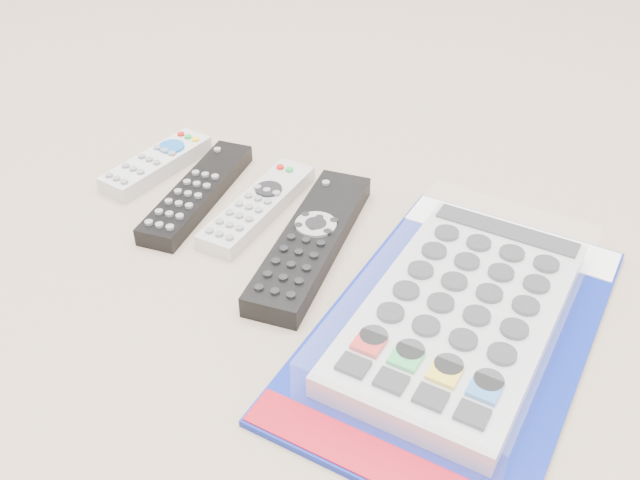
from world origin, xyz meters
The scene contains 5 objects.
remote_small_grey centered at (-0.21, 0.02, 0.01)m, with size 0.06×0.16×0.02m.
remote_slim_black centered at (-0.13, -0.01, 0.01)m, with size 0.08×0.21×0.02m.
remote_silver_dvd centered at (-0.05, 0.01, 0.01)m, with size 0.05×0.18×0.02m.
remote_large_black centered at (0.04, -0.02, 0.01)m, with size 0.10×0.25×0.03m.
jumbo_remote_packaged centered at (0.21, -0.06, 0.02)m, with size 0.23×0.38×0.05m.
Camera 1 is at (0.33, -0.54, 0.47)m, focal length 40.00 mm.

